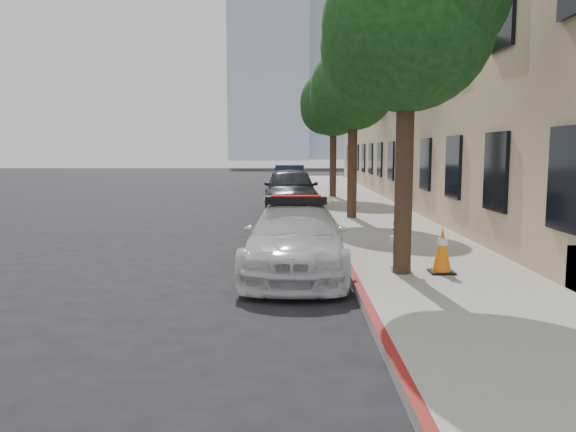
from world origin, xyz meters
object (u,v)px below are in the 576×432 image
Objects in this scene: parked_car_far at (290,179)px; fire_hydrant at (401,245)px; parked_car_mid at (291,189)px; traffic_cone at (442,250)px; police_car at (296,238)px.

parked_car_far is 20.49m from fire_hydrant.
parked_car_mid reaches higher than fire_hydrant.
traffic_cone is at bearing -80.56° from parked_car_far.
police_car is 1.02× the size of parked_car_far.
police_car is at bearing -91.85° from parked_car_mid.
parked_car_mid reaches higher than police_car.
parked_car_mid is 11.13m from fire_hydrant.
police_car is 0.94× the size of parked_car_mid.
traffic_cone is (0.67, -0.13, -0.06)m from fire_hydrant.
parked_car_mid is (-0.11, 10.47, 0.17)m from police_car.
parked_car_mid is at bearing 119.39° from fire_hydrant.
parked_car_mid is 1.08× the size of parked_car_far.
traffic_cone is (2.66, -20.53, -0.18)m from parked_car_far.
parked_car_far is 20.70m from traffic_cone.
fire_hydrant is 0.69m from traffic_cone.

